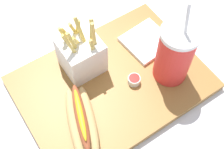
{
  "coord_description": "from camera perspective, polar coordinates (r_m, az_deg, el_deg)",
  "views": [
    {
      "loc": [
        -0.2,
        -0.31,
        0.66
      ],
      "look_at": [
        0.0,
        0.0,
        0.05
      ],
      "focal_mm": 49.68,
      "sensor_mm": 36.0,
      "label": 1
    }
  ],
  "objects": [
    {
      "name": "ketchup_cup_1",
      "position": [
        0.73,
        4.09,
        -0.96
      ],
      "size": [
        0.03,
        0.03,
        0.02
      ],
      "color": "white",
      "rests_on": "food_tray"
    },
    {
      "name": "food_tray",
      "position": [
        0.75,
        0.0,
        -1.59
      ],
      "size": [
        0.44,
        0.31,
        0.02
      ],
      "primitive_type": "cube",
      "color": "olive",
      "rests_on": "ground_plane"
    },
    {
      "name": "fries_basket",
      "position": [
        0.72,
        -5.69,
        3.7
      ],
      "size": [
        0.09,
        0.09,
        0.16
      ],
      "color": "white",
      "rests_on": "food_tray"
    },
    {
      "name": "hot_dog_1",
      "position": [
        0.67,
        -5.62,
        -8.4
      ],
      "size": [
        0.11,
        0.18,
        0.06
      ],
      "color": "tan",
      "rests_on": "food_tray"
    },
    {
      "name": "ground_plane",
      "position": [
        0.77,
        0.0,
        -2.33
      ],
      "size": [
        2.4,
        2.4,
        0.02
      ],
      "primitive_type": "cube",
      "color": "silver"
    },
    {
      "name": "napkin_stack",
      "position": [
        0.8,
        6.41,
        6.14
      ],
      "size": [
        0.12,
        0.11,
        0.01
      ],
      "primitive_type": "cube",
      "rotation": [
        0.0,
        0.0,
        0.08
      ],
      "color": "white",
      "rests_on": "food_tray"
    },
    {
      "name": "soda_cup",
      "position": [
        0.7,
        11.48,
        3.73
      ],
      "size": [
        0.09,
        0.09,
        0.23
      ],
      "color": "red",
      "rests_on": "food_tray"
    }
  ]
}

